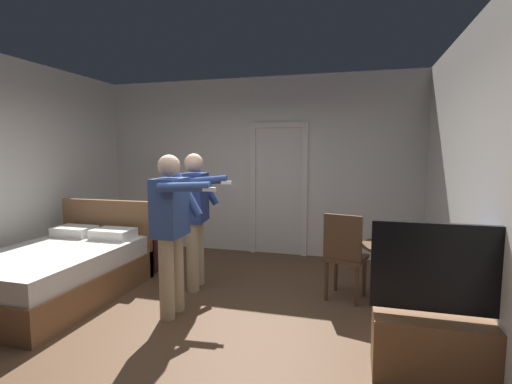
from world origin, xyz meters
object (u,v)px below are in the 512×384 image
Objects in this scene: bottle_on_table at (413,237)px; laptop at (396,241)px; side_table at (396,266)px; person_striped_shirt at (196,211)px; bed at (60,271)px; suitcase_dark at (141,252)px; tv_flatscreen at (449,335)px; person_blue_shirt at (172,224)px; wooden_chair at (344,253)px.

laptop is at bearing 166.25° from bottle_on_table.
person_striped_shirt reaches higher than side_table.
laptop reaches higher than side_table.
suitcase_dark is at bearing 75.45° from bed.
bottle_on_table is at bearing 96.16° from tv_flatscreen.
tv_flatscreen is 0.71× the size of person_blue_shirt.
person_striped_shirt is at bearing 178.35° from side_table.
person_blue_shirt is (-2.19, -0.67, 0.19)m from laptop.
bed is 3.04× the size of suitcase_dark.
suitcase_dark is at bearing 169.86° from laptop.
tv_flatscreen is 4.24× the size of bottle_on_table.
side_table is at bearing -13.85° from wooden_chair.
wooden_chair is at bearing 13.28° from bed.
laptop is (3.68, 0.57, 0.45)m from bed.
side_table is 0.38m from bottle_on_table.
bed is 3.99m from tv_flatscreen.
tv_flatscreen is 1.19m from bottle_on_table.
bottle_on_table is 0.28× the size of wooden_chair.
bottle_on_table is at bearing -17.45° from wooden_chair.
laptop is at bearing -113.20° from side_table.
tv_flatscreen reaches higher than side_table.
suitcase_dark is at bearing 155.60° from person_striped_shirt.
tv_flatscreen is 1.20m from side_table.
bottle_on_table is (3.83, 0.54, 0.51)m from bed.
person_striped_shirt reaches higher than person_blue_shirt.
person_striped_shirt is (-1.77, -0.06, 0.41)m from wooden_chair.
person_blue_shirt reaches higher than tv_flatscreen.
person_striped_shirt is 1.40m from suitcase_dark.
laptop is 0.24× the size of person_blue_shirt.
person_striped_shirt is at bearing 177.30° from laptop.
side_table is 1.11× the size of suitcase_dark.
side_table is at bearing -1.65° from person_striped_shirt.
suitcase_dark is at bearing 154.61° from tv_flatscreen.
side_table is 2.36m from person_blue_shirt.
laptop is 0.24× the size of person_striped_shirt.
side_table is (3.69, 0.62, 0.17)m from bed.
person_striped_shirt reaches higher than laptop.
bed is 1.18× the size of person_blue_shirt.
bottle_on_table reaches higher than side_table.
person_blue_shirt is 2.57× the size of suitcase_dark.
tv_flatscreen is at bearing -58.76° from wooden_chair.
laptop is 0.63× the size of suitcase_dark.
laptop is at bearing 17.00° from person_blue_shirt.
person_blue_shirt is (1.49, -0.09, 0.64)m from bed.
bed reaches higher than suitcase_dark.
person_blue_shirt is at bearing -43.98° from suitcase_dark.
side_table is at bearing 66.80° from laptop.
person_blue_shirt is at bearing -153.32° from wooden_chair.
bed is at bearing -166.72° from wooden_chair.
person_blue_shirt is 1.00× the size of person_striped_shirt.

